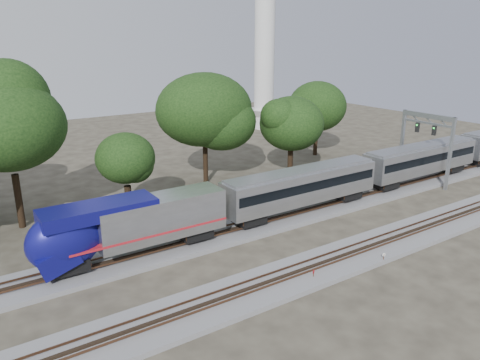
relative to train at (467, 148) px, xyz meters
name	(u,v)px	position (x,y,z in m)	size (l,w,h in m)	color
ground	(234,268)	(-42.71, -6.00, -3.39)	(160.00, 160.00, 0.00)	#383328
track_far	(199,241)	(-42.71, 0.00, -3.18)	(160.00, 5.00, 0.73)	slate
track_near	(263,287)	(-42.71, -10.00, -3.18)	(160.00, 5.00, 0.73)	slate
train	(467,148)	(0.00, 0.00, 0.00)	(116.87, 3.34, 4.93)	silver
switch_stand_red	(313,274)	(-38.71, -11.21, -2.77)	(0.29, 0.15, 0.96)	#512D19
switch_stand_white	(384,257)	(-31.82, -12.33, -2.75)	(0.31, 0.13, 1.00)	#512D19
switch_lever	(330,280)	(-37.69, -11.99, -3.24)	(0.50, 0.30, 0.30)	#512D19
signal_gantry	(427,133)	(-9.72, 0.00, 3.23)	(0.63, 7.46, 9.07)	gray
tree_3	(8,126)	(-55.64, 13.14, 6.86)	(10.43, 10.43, 14.70)	black
tree_4	(125,158)	(-45.69, 9.71, 3.04)	(6.56, 6.56, 9.25)	black
tree_5	(204,110)	(-33.03, 15.56, 6.16)	(9.71, 9.71, 13.70)	black
tree_6	(291,124)	(-22.26, 11.53, 3.92)	(7.45, 7.45, 10.50)	black
tree_7	(317,106)	(-11.06, 18.72, 4.39)	(7.92, 7.92, 11.17)	black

